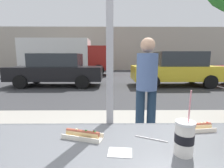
# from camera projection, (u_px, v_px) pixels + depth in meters

# --- Properties ---
(ground_plane) EXTENTS (60.00, 60.00, 0.00)m
(ground_plane) POSITION_uv_depth(u_px,v_px,m) (110.00, 84.00, 9.24)
(ground_plane) COLOR #38383A
(sidewalk_strip) EXTENTS (16.00, 2.80, 0.11)m
(sidewalk_strip) POSITION_uv_depth(u_px,v_px,m) (110.00, 138.00, 2.91)
(sidewalk_strip) COLOR #9E998E
(sidewalk_strip) RESTS_ON ground
(building_facade_far) EXTENTS (28.00, 1.20, 4.90)m
(building_facade_far) POSITION_uv_depth(u_px,v_px,m) (110.00, 49.00, 19.84)
(building_facade_far) COLOR #A89E8E
(building_facade_far) RESTS_ON ground
(soda_cup_right) EXTENTS (0.10, 0.10, 0.33)m
(soda_cup_right) POSITION_uv_depth(u_px,v_px,m) (184.00, 138.00, 0.82)
(soda_cup_right) COLOR silver
(soda_cup_right) RESTS_ON window_counter
(hotdog_tray_near) EXTENTS (0.25, 0.15, 0.05)m
(hotdog_tray_near) POSITION_uv_depth(u_px,v_px,m) (83.00, 134.00, 1.00)
(hotdog_tray_near) COLOR silver
(hotdog_tray_near) RESTS_ON window_counter
(hotdog_tray_far) EXTENTS (0.24, 0.11, 0.05)m
(hotdog_tray_far) POSITION_uv_depth(u_px,v_px,m) (196.00, 127.00, 1.10)
(hotdog_tray_far) COLOR beige
(hotdog_tray_far) RESTS_ON window_counter
(loose_straw) EXTENTS (0.18, 0.09, 0.01)m
(loose_straw) POSITION_uv_depth(u_px,v_px,m) (151.00, 139.00, 0.99)
(loose_straw) COLOR white
(loose_straw) RESTS_ON window_counter
(napkin_wrapper) EXTENTS (0.13, 0.10, 0.00)m
(napkin_wrapper) POSITION_uv_depth(u_px,v_px,m) (120.00, 153.00, 0.85)
(napkin_wrapper) COLOR white
(napkin_wrapper) RESTS_ON window_counter
(parked_car_black) EXTENTS (4.62, 1.91, 1.64)m
(parked_car_black) POSITION_uv_depth(u_px,v_px,m) (57.00, 70.00, 8.53)
(parked_car_black) COLOR black
(parked_car_black) RESTS_ON ground
(parked_car_yellow) EXTENTS (4.34, 2.01, 1.73)m
(parked_car_yellow) POSITION_uv_depth(u_px,v_px,m) (176.00, 69.00, 8.57)
(parked_car_yellow) COLOR gold
(parked_car_yellow) RESTS_ON ground
(box_truck) EXTENTS (7.16, 2.44, 2.93)m
(box_truck) POSITION_uv_depth(u_px,v_px,m) (65.00, 56.00, 13.78)
(box_truck) COLOR silver
(box_truck) RESTS_ON ground
(pedestrian) EXTENTS (0.32, 0.32, 1.63)m
(pedestrian) POSITION_uv_depth(u_px,v_px,m) (147.00, 84.00, 2.59)
(pedestrian) COLOR #1C3049
(pedestrian) RESTS_ON sidewalk_strip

